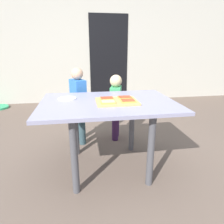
{
  "coord_description": "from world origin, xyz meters",
  "views": [
    {
      "loc": [
        -0.26,
        -1.88,
        1.27
      ],
      "look_at": [
        0.04,
        0.0,
        0.64
      ],
      "focal_mm": 31.53,
      "sensor_mm": 36.0,
      "label": 1
    }
  ],
  "objects_px": {
    "cutting_board": "(117,101)",
    "plate_white_left": "(67,98)",
    "pizza_slice_near_left": "(108,102)",
    "child_right": "(116,104)",
    "dining_table": "(108,111)",
    "child_left": "(79,102)",
    "pizza_slice_far_left": "(107,98)",
    "pizza_slice_far_right": "(125,97)",
    "pizza_slice_near_right": "(128,101)"
  },
  "relations": [
    {
      "from": "dining_table",
      "to": "pizza_slice_near_left",
      "type": "bearing_deg",
      "value": -97.94
    },
    {
      "from": "cutting_board",
      "to": "child_right",
      "type": "relative_size",
      "value": 0.44
    },
    {
      "from": "dining_table",
      "to": "pizza_slice_far_right",
      "type": "height_order",
      "value": "pizza_slice_far_right"
    },
    {
      "from": "child_right",
      "to": "pizza_slice_near_left",
      "type": "bearing_deg",
      "value": -104.96
    },
    {
      "from": "dining_table",
      "to": "plate_white_left",
      "type": "height_order",
      "value": "plate_white_left"
    },
    {
      "from": "dining_table",
      "to": "pizza_slice_near_right",
      "type": "height_order",
      "value": "pizza_slice_near_right"
    },
    {
      "from": "pizza_slice_far_left",
      "to": "child_left",
      "type": "height_order",
      "value": "child_left"
    },
    {
      "from": "cutting_board",
      "to": "plate_white_left",
      "type": "bearing_deg",
      "value": 156.36
    },
    {
      "from": "plate_white_left",
      "to": "child_right",
      "type": "distance_m",
      "value": 0.87
    },
    {
      "from": "cutting_board",
      "to": "pizza_slice_far_left",
      "type": "distance_m",
      "value": 0.11
    },
    {
      "from": "cutting_board",
      "to": "pizza_slice_far_left",
      "type": "bearing_deg",
      "value": 145.23
    },
    {
      "from": "cutting_board",
      "to": "pizza_slice_near_right",
      "type": "bearing_deg",
      "value": -33.41
    },
    {
      "from": "cutting_board",
      "to": "child_left",
      "type": "bearing_deg",
      "value": 117.92
    },
    {
      "from": "plate_white_left",
      "to": "child_left",
      "type": "bearing_deg",
      "value": 77.95
    },
    {
      "from": "pizza_slice_near_right",
      "to": "child_left",
      "type": "xyz_separation_m",
      "value": [
        -0.48,
        0.78,
        -0.2
      ]
    },
    {
      "from": "pizza_slice_near_right",
      "to": "child_right",
      "type": "relative_size",
      "value": 0.15
    },
    {
      "from": "pizza_slice_near_right",
      "to": "child_left",
      "type": "bearing_deg",
      "value": 121.43
    },
    {
      "from": "pizza_slice_far_left",
      "to": "pizza_slice_far_right",
      "type": "xyz_separation_m",
      "value": [
        0.19,
        0.01,
        0.0
      ]
    },
    {
      "from": "cutting_board",
      "to": "pizza_slice_near_left",
      "type": "distance_m",
      "value": 0.12
    },
    {
      "from": "dining_table",
      "to": "pizza_slice_near_left",
      "type": "height_order",
      "value": "pizza_slice_near_left"
    },
    {
      "from": "cutting_board",
      "to": "pizza_slice_far_left",
      "type": "xyz_separation_m",
      "value": [
        -0.09,
        0.06,
        0.02
      ]
    },
    {
      "from": "pizza_slice_near_right",
      "to": "plate_white_left",
      "type": "height_order",
      "value": "pizza_slice_near_right"
    },
    {
      "from": "pizza_slice_near_left",
      "to": "pizza_slice_far_right",
      "type": "distance_m",
      "value": 0.24
    },
    {
      "from": "pizza_slice_near_left",
      "to": "pizza_slice_far_right",
      "type": "relative_size",
      "value": 1.02
    },
    {
      "from": "child_left",
      "to": "pizza_slice_near_right",
      "type": "bearing_deg",
      "value": -58.57
    },
    {
      "from": "dining_table",
      "to": "cutting_board",
      "type": "distance_m",
      "value": 0.15
    },
    {
      "from": "child_left",
      "to": "child_right",
      "type": "distance_m",
      "value": 0.52
    },
    {
      "from": "pizza_slice_far_left",
      "to": "child_right",
      "type": "height_order",
      "value": "child_right"
    },
    {
      "from": "dining_table",
      "to": "child_right",
      "type": "xyz_separation_m",
      "value": [
        0.21,
        0.73,
        -0.13
      ]
    },
    {
      "from": "dining_table",
      "to": "child_right",
      "type": "bearing_deg",
      "value": 73.92
    },
    {
      "from": "child_left",
      "to": "child_right",
      "type": "xyz_separation_m",
      "value": [
        0.51,
        0.05,
        -0.06
      ]
    },
    {
      "from": "pizza_slice_near_left",
      "to": "pizza_slice_far_left",
      "type": "bearing_deg",
      "value": 87.36
    },
    {
      "from": "pizza_slice_near_left",
      "to": "pizza_slice_near_right",
      "type": "height_order",
      "value": "same"
    },
    {
      "from": "pizza_slice_near_right",
      "to": "cutting_board",
      "type": "bearing_deg",
      "value": 146.59
    },
    {
      "from": "pizza_slice_far_left",
      "to": "plate_white_left",
      "type": "distance_m",
      "value": 0.43
    },
    {
      "from": "pizza_slice_far_right",
      "to": "pizza_slice_near_left",
      "type": "bearing_deg",
      "value": -142.7
    },
    {
      "from": "dining_table",
      "to": "child_right",
      "type": "distance_m",
      "value": 0.77
    },
    {
      "from": "dining_table",
      "to": "pizza_slice_far_left",
      "type": "bearing_deg",
      "value": 122.89
    },
    {
      "from": "cutting_board",
      "to": "child_left",
      "type": "distance_m",
      "value": 0.83
    },
    {
      "from": "pizza_slice_far_right",
      "to": "dining_table",
      "type": "bearing_deg",
      "value": -171.14
    },
    {
      "from": "dining_table",
      "to": "child_left",
      "type": "height_order",
      "value": "child_left"
    },
    {
      "from": "pizza_slice_near_left",
      "to": "plate_white_left",
      "type": "height_order",
      "value": "pizza_slice_near_left"
    },
    {
      "from": "dining_table",
      "to": "child_left",
      "type": "xyz_separation_m",
      "value": [
        -0.3,
        0.67,
        -0.07
      ]
    },
    {
      "from": "pizza_slice_near_left",
      "to": "plate_white_left",
      "type": "xyz_separation_m",
      "value": [
        -0.39,
        0.29,
        -0.02
      ]
    },
    {
      "from": "child_right",
      "to": "pizza_slice_far_left",
      "type": "bearing_deg",
      "value": -107.2
    },
    {
      "from": "pizza_slice_near_left",
      "to": "child_right",
      "type": "relative_size",
      "value": 0.15
    },
    {
      "from": "dining_table",
      "to": "plate_white_left",
      "type": "relative_size",
      "value": 6.96
    },
    {
      "from": "plate_white_left",
      "to": "pizza_slice_near_left",
      "type": "bearing_deg",
      "value": -36.23
    },
    {
      "from": "pizza_slice_far_left",
      "to": "child_left",
      "type": "xyz_separation_m",
      "value": [
        -0.29,
        0.66,
        -0.2
      ]
    },
    {
      "from": "pizza_slice_near_right",
      "to": "child_right",
      "type": "xyz_separation_m",
      "value": [
        0.03,
        0.84,
        -0.26
      ]
    }
  ]
}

